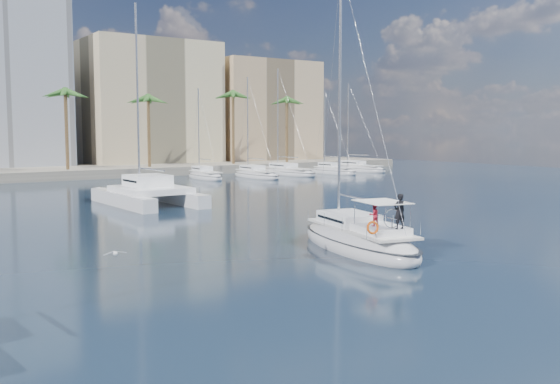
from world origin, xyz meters
TOP-DOWN VIEW (x-y plane):
  - ground at (0.00, 0.00)m, footprint 160.00×160.00m
  - quay at (0.00, 61.00)m, footprint 120.00×14.00m
  - building_beige at (22.00, 70.00)m, footprint 20.00×14.00m
  - building_tan_right at (42.00, 68.00)m, footprint 18.00×12.00m
  - palm_centre at (0.00, 57.00)m, footprint 3.60×3.60m
  - palm_right at (34.00, 57.00)m, footprint 3.60×3.60m
  - main_sloop at (4.67, -0.05)m, footprint 5.54×11.11m
  - catamaran at (3.26, 24.84)m, footprint 6.02×11.65m
  - seagull at (-7.53, 2.38)m, footprint 1.06×0.46m
  - moored_yacht_a at (20.00, 47.00)m, footprint 3.37×9.52m
  - moored_yacht_b at (26.50, 45.00)m, footprint 3.32×10.83m
  - moored_yacht_c at (33.00, 47.00)m, footprint 3.98×12.33m
  - moored_yacht_d at (39.50, 45.00)m, footprint 3.52×9.55m
  - moored_yacht_e at (46.00, 47.00)m, footprint 4.61×11.11m

SIDE VIEW (x-z plane):
  - ground at x=0.00m, z-range 0.00..0.00m
  - moored_yacht_a at x=20.00m, z-range -5.95..5.95m
  - moored_yacht_b at x=26.50m, z-range -6.86..6.86m
  - moored_yacht_c at x=33.00m, z-range -7.77..7.77m
  - moored_yacht_d at x=39.50m, z-range -5.95..5.95m
  - moored_yacht_e at x=46.00m, z-range -6.86..6.86m
  - main_sloop at x=4.67m, z-range -7.39..8.40m
  - quay at x=0.00m, z-range 0.00..1.20m
  - seagull at x=-7.53m, z-range 0.67..0.86m
  - catamaran at x=3.26m, z-range -7.30..9.57m
  - building_tan_right at x=42.00m, z-range 0.00..18.00m
  - building_beige at x=22.00m, z-range 0.00..20.00m
  - palm_centre at x=0.00m, z-range 4.13..16.43m
  - palm_right at x=34.00m, z-range 4.13..16.43m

